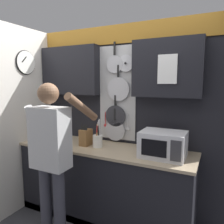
# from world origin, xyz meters

# --- Properties ---
(ground_plane) EXTENTS (14.00, 14.00, 0.00)m
(ground_plane) POSITION_xyz_m (0.00, 0.00, 0.00)
(ground_plane) COLOR #38383D
(base_cabinet_counter) EXTENTS (2.15, 0.63, 0.90)m
(base_cabinet_counter) POSITION_xyz_m (0.00, -0.00, 0.44)
(base_cabinet_counter) COLOR black
(base_cabinet_counter) RESTS_ON ground_plane
(back_wall_unit) EXTENTS (2.72, 0.22, 2.37)m
(back_wall_unit) POSITION_xyz_m (-0.00, 0.28, 1.46)
(back_wall_unit) COLOR black
(back_wall_unit) RESTS_ON ground_plane
(side_wall) EXTENTS (0.07, 1.60, 2.37)m
(side_wall) POSITION_xyz_m (-1.09, -0.40, 1.20)
(side_wall) COLOR silver
(side_wall) RESTS_ON ground_plane
(microwave) EXTENTS (0.46, 0.35, 0.27)m
(microwave) POSITION_xyz_m (0.72, -0.02, 1.03)
(microwave) COLOR silver
(microwave) RESTS_ON base_cabinet_counter
(knife_block) EXTENTS (0.12, 0.15, 0.28)m
(knife_block) POSITION_xyz_m (-0.24, -0.02, 1.00)
(knife_block) COLOR brown
(knife_block) RESTS_ON base_cabinet_counter
(utensil_crock) EXTENTS (0.12, 0.12, 0.34)m
(utensil_crock) POSITION_xyz_m (-0.07, -0.02, 0.99)
(utensil_crock) COLOR white
(utensil_crock) RESTS_ON base_cabinet_counter
(person) EXTENTS (0.54, 0.61, 1.67)m
(person) POSITION_xyz_m (-0.27, -0.61, 0.99)
(person) COLOR #383842
(person) RESTS_ON ground_plane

